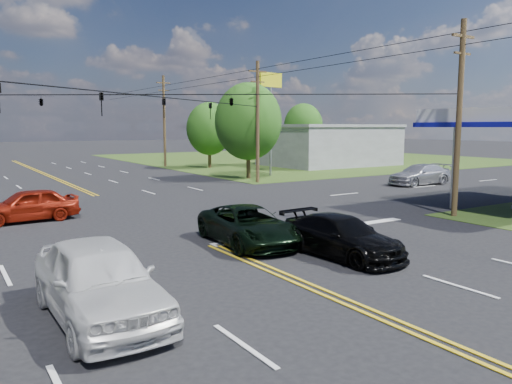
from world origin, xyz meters
TOP-DOWN VIEW (x-y plane):
  - ground at (0.00, 12.00)m, footprint 280.00×280.00m
  - grass_ne at (35.00, 44.00)m, footprint 46.00×48.00m
  - stop_bar at (5.00, 4.00)m, footprint 10.00×0.50m
  - retail_ne at (30.00, 32.00)m, footprint 14.00×10.00m
  - pole_se at (13.00, 3.00)m, footprint 1.60×0.28m
  - pole_ne at (13.00, 21.00)m, footprint 1.60×0.28m
  - pole_right_far at (13.00, 40.00)m, footprint 1.60×0.28m
  - span_wire_signals at (0.00, 12.00)m, footprint 26.00×18.00m
  - power_lines at (0.00, 10.00)m, footprint 26.04×100.00m
  - tree_right_a at (14.00, 24.00)m, footprint 5.70×5.70m
  - tree_right_b at (16.50, 36.00)m, footprint 4.94×4.94m
  - tree_far_r at (34.00, 42.00)m, footprint 5.32×5.32m
  - pickup_dkgreen at (1.26, 3.50)m, footprint 2.86×5.39m
  - suv_black at (3.00, 0.23)m, footprint 2.25×4.95m
  - pickup_white at (-5.54, -0.96)m, footprint 2.23×5.46m
  - sedan_red at (-5.03, 13.00)m, footprint 4.65×2.13m
  - sedan_far at (22.72, 13.07)m, footprint 5.48×2.34m
  - polesign_ne at (17.00, 25.06)m, footprint 2.53×0.61m

SIDE VIEW (x-z plane):
  - ground at x=0.00m, z-range 0.00..0.00m
  - grass_ne at x=35.00m, z-range -0.01..0.01m
  - stop_bar at x=5.00m, z-range -0.01..0.01m
  - suv_black at x=3.00m, z-range 0.00..1.40m
  - pickup_dkgreen at x=1.26m, z-range 0.00..1.44m
  - sedan_red at x=-5.03m, z-range 0.00..1.55m
  - sedan_far at x=22.72m, z-range 0.00..1.58m
  - pickup_white at x=-5.54m, z-range 0.00..1.86m
  - retail_ne at x=30.00m, z-range 0.00..4.40m
  - tree_right_b at x=16.50m, z-range 0.68..7.76m
  - tree_far_r at x=34.00m, z-range 0.73..8.36m
  - tree_right_a at x=14.00m, z-range 0.78..8.96m
  - pole_se at x=13.00m, z-range 0.17..9.67m
  - pole_ne at x=13.00m, z-range 0.17..9.67m
  - pole_right_far at x=13.00m, z-range 0.17..10.17m
  - span_wire_signals at x=0.00m, z-range 5.43..6.56m
  - polesign_ne at x=17.00m, z-range 2.71..11.90m
  - power_lines at x=0.00m, z-range 8.28..8.92m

